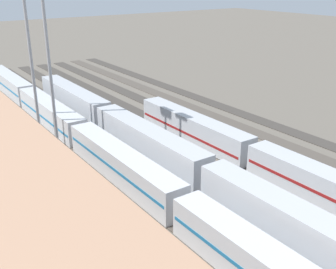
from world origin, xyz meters
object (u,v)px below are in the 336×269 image
Objects in this scene: train_on_track_5 at (208,181)px; light_mast_3 at (25,12)px; train_on_track_3 at (252,155)px; train_on_track_6 at (113,158)px; light_mast_1 at (44,17)px.

light_mast_3 is at bearing 15.98° from train_on_track_5.
train_on_track_3 is 0.49× the size of train_on_track_5.
light_mast_1 is (12.90, 2.41, 16.04)m from train_on_track_6.
light_mast_1 reaches higher than train_on_track_3.
light_mast_3 reaches higher than train_on_track_6.
light_mast_1 is 4.62m from light_mast_3.
light_mast_1 is at bearing 38.40° from train_on_track_3.
train_on_track_3 is at bearing -121.14° from train_on_track_6.
light_mast_3 is (4.48, 1.06, 0.45)m from light_mast_1.
light_mast_3 is (17.38, 3.47, 16.49)m from train_on_track_6.
light_mast_3 reaches higher than train_on_track_3.
train_on_track_5 is at bearing -164.02° from light_mast_3.
light_mast_1 is at bearing 10.57° from train_on_track_6.
light_mast_1 is (21.96, 17.41, 16.11)m from train_on_track_3.
train_on_track_6 is 20.72m from light_mast_1.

